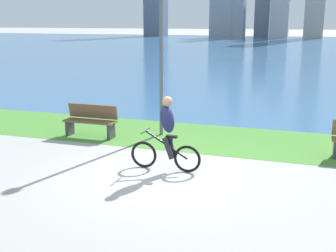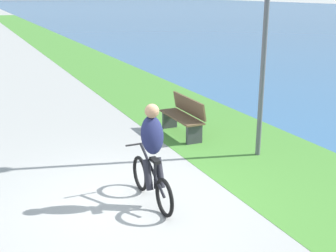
# 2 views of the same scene
# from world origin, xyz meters

# --- Properties ---
(ground_plane) EXTENTS (300.00, 300.00, 0.00)m
(ground_plane) POSITION_xyz_m (0.00, 0.00, 0.00)
(ground_plane) COLOR #9E9E99
(grass_strip_bayside) EXTENTS (120.00, 3.03, 0.01)m
(grass_strip_bayside) POSITION_xyz_m (0.00, 3.15, 0.00)
(grass_strip_bayside) COLOR #478433
(grass_strip_bayside) RESTS_ON ground
(bay_water_surface) EXTENTS (300.00, 79.42, 0.00)m
(bay_water_surface) POSITION_xyz_m (0.00, 44.38, 0.00)
(bay_water_surface) COLOR #386693
(bay_water_surface) RESTS_ON ground
(cyclist_lead) EXTENTS (1.61, 0.52, 1.64)m
(cyclist_lead) POSITION_xyz_m (0.11, 0.29, 0.83)
(cyclist_lead) COLOR black
(cyclist_lead) RESTS_ON ground
(bench_near_path) EXTENTS (1.50, 0.47, 0.90)m
(bench_near_path) POSITION_xyz_m (-2.82, 2.30, 0.45)
(bench_near_path) COLOR brown
(bench_near_path) RESTS_ON ground
(lamppost_tall) EXTENTS (0.28, 0.28, 4.37)m
(lamppost_tall) POSITION_xyz_m (-1.00, 3.12, 2.82)
(lamppost_tall) COLOR #595960
(lamppost_tall) RESTS_ON ground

